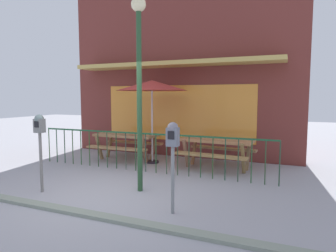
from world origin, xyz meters
name	(u,v)px	position (x,y,z in m)	size (l,w,h in m)	color
ground	(98,196)	(0.00, 0.00, 0.00)	(40.00, 40.00, 0.00)	#9C9BA2
pub_storefront	(180,61)	(0.00, 4.34, 2.97)	(7.35, 1.32, 6.00)	#491C1E
patio_fence_front	(146,145)	(0.00, 1.97, 0.66)	(6.20, 0.04, 0.97)	#1A4F2E
picnic_table_left	(126,139)	(-1.15, 2.98, 0.61)	(1.83, 1.40, 0.79)	#97704A
picnic_table_right	(217,145)	(1.54, 2.97, 0.61)	(1.90, 1.49, 0.79)	#A56E46
patio_umbrella	(152,86)	(-0.30, 2.96, 2.14)	(1.95, 1.95, 2.30)	black
parking_meter_near	(40,132)	(-1.14, -0.21, 1.17)	(0.18, 0.17, 1.51)	slate
parking_meter_far	(173,143)	(1.59, -0.22, 1.12)	(0.18, 0.17, 1.45)	gray
street_lamp	(139,66)	(0.58, 0.59, 2.43)	(0.28, 0.28, 3.69)	#254829
curb_edge	(67,212)	(0.00, -0.82, 0.00)	(10.30, 0.20, 0.11)	gray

